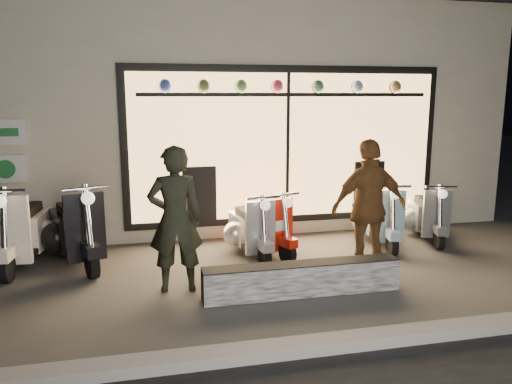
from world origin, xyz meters
TOP-DOWN VIEW (x-y plane):
  - ground at (0.00, 0.00)m, footprint 40.00×40.00m
  - kerb at (0.00, -2.00)m, footprint 40.00×0.25m
  - shop_building at (0.00, 4.98)m, footprint 10.20×6.23m
  - graffiti_barrier at (0.24, -0.65)m, footprint 2.43×0.28m
  - scooter_silver at (-0.04, 1.09)m, footprint 0.52×1.36m
  - scooter_red at (0.14, 1.15)m, footprint 0.75×1.35m
  - scooter_black at (-2.59, 1.29)m, footprint 0.90×1.63m
  - scooter_cream at (-3.29, 1.42)m, footprint 0.61×1.64m
  - scooter_blue at (2.17, 1.20)m, footprint 0.64×1.46m
  - scooter_grey at (3.08, 1.27)m, footprint 0.66×1.36m
  - man at (-1.23, -0.17)m, footprint 0.67×0.45m
  - woman at (1.34, -0.13)m, footprint 1.10×0.51m

SIDE VIEW (x-z plane):
  - ground at x=0.00m, z-range 0.00..0.00m
  - kerb at x=0.00m, z-range 0.00..0.12m
  - graffiti_barrier at x=0.24m, z-range 0.00..0.40m
  - scooter_grey at x=3.08m, z-range -0.10..0.87m
  - scooter_silver at x=-0.04m, z-range -0.10..0.87m
  - scooter_red at x=0.14m, z-range -0.10..0.88m
  - scooter_blue at x=2.17m, z-range -0.10..0.93m
  - scooter_cream at x=-3.29m, z-range -0.11..1.05m
  - scooter_black at x=-2.59m, z-range -0.12..1.06m
  - man at x=-1.23m, z-range 0.00..1.81m
  - woman at x=1.34m, z-range 0.00..1.83m
  - shop_building at x=0.00m, z-range 0.00..4.20m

